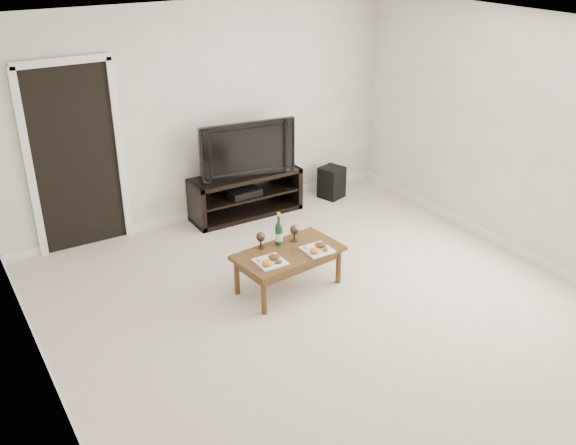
{
  "coord_description": "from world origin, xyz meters",
  "views": [
    {
      "loc": [
        -3.02,
        -4.1,
        3.39
      ],
      "look_at": [
        -0.05,
        0.75,
        0.7
      ],
      "focal_mm": 40.0,
      "sensor_mm": 36.0,
      "label": 1
    }
  ],
  "objects_px": {
    "subwoofer": "(332,182)",
    "coffee_table": "(288,270)",
    "media_console": "(246,194)",
    "television": "(245,147)"
  },
  "relations": [
    {
      "from": "media_console",
      "to": "coffee_table",
      "type": "height_order",
      "value": "media_console"
    },
    {
      "from": "coffee_table",
      "to": "subwoofer",
      "type": "bearing_deg",
      "value": 44.83
    },
    {
      "from": "subwoofer",
      "to": "media_console",
      "type": "bearing_deg",
      "value": 157.92
    },
    {
      "from": "media_console",
      "to": "subwoofer",
      "type": "bearing_deg",
      "value": -4.19
    },
    {
      "from": "media_console",
      "to": "subwoofer",
      "type": "height_order",
      "value": "media_console"
    },
    {
      "from": "subwoofer",
      "to": "coffee_table",
      "type": "relative_size",
      "value": 0.4
    },
    {
      "from": "media_console",
      "to": "television",
      "type": "relative_size",
      "value": 1.18
    },
    {
      "from": "subwoofer",
      "to": "television",
      "type": "bearing_deg",
      "value": 157.92
    },
    {
      "from": "television",
      "to": "subwoofer",
      "type": "bearing_deg",
      "value": 3.19
    },
    {
      "from": "media_console",
      "to": "coffee_table",
      "type": "relative_size",
      "value": 1.33
    }
  ]
}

